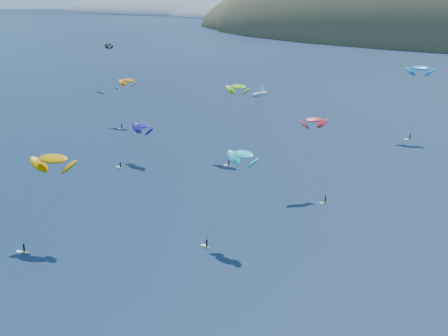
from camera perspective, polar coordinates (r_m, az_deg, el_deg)
headland at (r=948.15m, az=-3.27°, el=13.86°), size 460.00×250.00×60.00m
sailboat at (r=285.90m, az=3.27°, el=6.90°), size 10.29×8.99×12.32m
kitesurfer_1 at (r=226.94m, az=-8.77°, el=7.92°), size 7.58×8.97×18.34m
kitesurfer_2 at (r=126.67m, az=-15.35°, el=0.82°), size 10.25×10.99×20.40m
kitesurfer_3 at (r=180.82m, az=1.30°, el=7.43°), size 8.04×10.55×23.63m
kitesurfer_4 at (r=213.32m, az=17.52°, el=8.71°), size 8.97×5.09×25.91m
kitesurfer_5 at (r=121.84m, az=1.75°, el=1.24°), size 9.93×8.83×20.85m
kitesurfer_9 at (r=151.96m, az=8.19°, el=4.37°), size 9.56×8.37×20.79m
kitesurfer_10 at (r=180.14m, az=-7.44°, el=3.88°), size 9.51×11.57×13.47m
kitesurfer_12 at (r=301.85m, az=-10.45°, el=11.02°), size 10.37×6.67×22.94m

